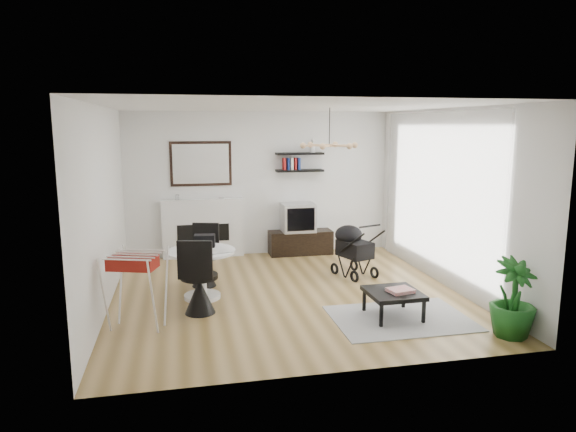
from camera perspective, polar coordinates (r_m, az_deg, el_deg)
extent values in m
plane|color=olive|center=(7.64, -0.08, -8.62)|extent=(5.00, 5.00, 0.00)
plane|color=white|center=(7.24, -0.08, 12.07)|extent=(5.00, 5.00, 0.00)
plane|color=white|center=(9.76, -3.11, 3.59)|extent=(5.00, 0.00, 5.00)
plane|color=white|center=(7.24, -19.84, 0.75)|extent=(0.00, 5.00, 5.00)
plane|color=white|center=(8.20, 17.29, 1.92)|extent=(0.00, 5.00, 5.00)
cube|color=white|center=(8.33, 16.02, 2.10)|extent=(0.04, 3.60, 2.60)
cube|color=white|center=(9.70, -9.43, -1.36)|extent=(1.50, 0.15, 1.10)
cube|color=black|center=(9.65, -9.40, -1.84)|extent=(0.95, 0.06, 0.32)
cube|color=black|center=(9.60, -9.65, 5.75)|extent=(1.12, 0.03, 0.82)
cube|color=white|center=(9.58, -9.64, 5.74)|extent=(1.02, 0.01, 0.72)
cube|color=black|center=(9.75, 1.30, 5.07)|extent=(0.90, 0.25, 0.04)
cube|color=black|center=(9.72, 1.31, 6.95)|extent=(0.90, 0.25, 0.04)
cube|color=black|center=(9.87, 1.39, -2.95)|extent=(1.21, 0.42, 0.45)
cube|color=#BDBDBF|center=(9.76, 1.09, -0.13)|extent=(0.62, 0.54, 0.54)
cube|color=black|center=(9.51, 1.44, -0.40)|extent=(0.52, 0.01, 0.43)
cylinder|color=white|center=(7.55, -9.48, -8.77)|extent=(0.52, 0.52, 0.06)
cylinder|color=white|center=(7.45, -9.56, -6.33)|extent=(0.13, 0.13, 0.61)
cylinder|color=white|center=(7.36, -9.63, -3.90)|extent=(0.97, 0.97, 0.04)
imported|color=black|center=(7.31, -10.33, -3.79)|extent=(0.35, 0.29, 0.02)
cube|color=black|center=(7.54, -9.25, -2.73)|extent=(0.32, 0.21, 0.18)
cube|color=silver|center=(7.24, -7.96, -3.90)|extent=(0.43, 0.39, 0.01)
cylinder|color=white|center=(7.49, -11.67, -3.19)|extent=(0.06, 0.06, 0.10)
cylinder|color=black|center=(7.97, -9.37, -4.49)|extent=(0.45, 0.45, 0.05)
cone|color=black|center=(8.03, -9.32, -6.20)|extent=(0.37, 0.37, 0.43)
cube|color=black|center=(8.10, -9.10, -2.36)|extent=(0.41, 0.15, 0.46)
cylinder|color=black|center=(6.84, -9.84, -6.63)|extent=(0.49, 0.49, 0.06)
cone|color=black|center=(6.92, -9.77, -8.74)|extent=(0.40, 0.40, 0.47)
cube|color=black|center=(6.55, -10.31, -4.85)|extent=(0.44, 0.15, 0.50)
cube|color=maroon|center=(6.41, -16.68, -4.87)|extent=(0.62, 0.47, 0.15)
cube|color=black|center=(8.47, 7.42, -3.66)|extent=(0.54, 0.66, 0.26)
ellipsoid|color=black|center=(8.55, 6.74, -2.08)|extent=(0.45, 0.45, 0.32)
cylinder|color=black|center=(8.11, 9.08, -1.11)|extent=(0.40, 0.17, 0.03)
torus|color=black|center=(8.64, 5.19, -5.85)|extent=(0.11, 0.20, 0.20)
torus|color=black|center=(8.88, 7.34, -5.45)|extent=(0.11, 0.20, 0.20)
torus|color=black|center=(8.24, 7.40, -6.68)|extent=(0.11, 0.20, 0.20)
torus|color=black|center=(8.50, 9.58, -6.22)|extent=(0.11, 0.20, 0.20)
cube|color=#A0A0A0|center=(6.85, 12.38, -11.04)|extent=(1.73, 1.25, 0.01)
cube|color=black|center=(6.78, 11.64, -8.40)|extent=(0.67, 0.67, 0.06)
cube|color=black|center=(6.48, 10.32, -10.82)|extent=(0.04, 0.04, 0.28)
cube|color=black|center=(6.72, 14.84, -10.24)|extent=(0.04, 0.04, 0.28)
cube|color=black|center=(6.97, 8.46, -9.25)|extent=(0.04, 0.04, 0.28)
cube|color=black|center=(7.19, 12.72, -8.78)|extent=(0.04, 0.04, 0.28)
cube|color=red|center=(6.74, 12.39, -8.07)|extent=(0.35, 0.30, 0.04)
imported|color=#175318|center=(6.57, 23.73, -8.34)|extent=(0.62, 0.62, 0.93)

